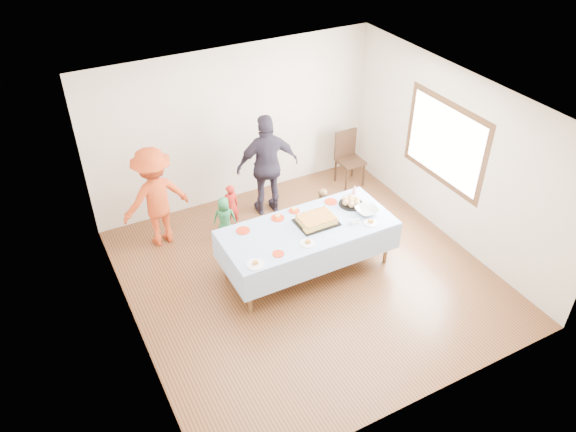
{
  "coord_description": "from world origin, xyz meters",
  "views": [
    {
      "loc": [
        -3.17,
        -5.4,
        5.53
      ],
      "look_at": [
        -0.17,
        0.3,
        0.95
      ],
      "focal_mm": 35.0,
      "sensor_mm": 36.0,
      "label": 1
    }
  ],
  "objects_px": {
    "dining_chair": "(348,155)",
    "party_table": "(308,230)",
    "adult_left": "(156,197)",
    "birthday_cake": "(316,220)"
  },
  "relations": [
    {
      "from": "party_table",
      "to": "birthday_cake",
      "type": "bearing_deg",
      "value": 10.36
    },
    {
      "from": "party_table",
      "to": "dining_chair",
      "type": "distance_m",
      "value": 2.62
    },
    {
      "from": "dining_chair",
      "to": "adult_left",
      "type": "distance_m",
      "value": 3.6
    },
    {
      "from": "party_table",
      "to": "dining_chair",
      "type": "bearing_deg",
      "value": 44.31
    },
    {
      "from": "birthday_cake",
      "to": "adult_left",
      "type": "height_order",
      "value": "adult_left"
    },
    {
      "from": "dining_chair",
      "to": "party_table",
      "type": "bearing_deg",
      "value": -135.38
    },
    {
      "from": "adult_left",
      "to": "party_table",
      "type": "bearing_deg",
      "value": 128.48
    },
    {
      "from": "birthday_cake",
      "to": "dining_chair",
      "type": "xyz_separation_m",
      "value": [
        1.72,
        1.8,
        -0.27
      ]
    },
    {
      "from": "adult_left",
      "to": "birthday_cake",
      "type": "bearing_deg",
      "value": 131.48
    },
    {
      "from": "dining_chair",
      "to": "adult_left",
      "type": "xyz_separation_m",
      "value": [
        -3.58,
        -0.14,
        0.27
      ]
    }
  ]
}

